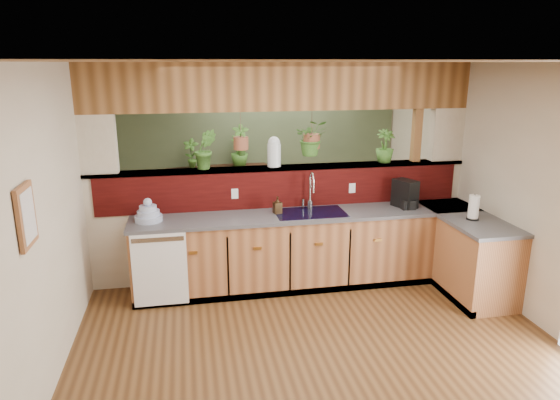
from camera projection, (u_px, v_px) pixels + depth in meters
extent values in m
cube|color=#523319|center=(308.00, 325.00, 5.10)|extent=(4.60, 7.00, 0.01)
cube|color=brown|center=(313.00, 62.00, 4.41)|extent=(4.60, 7.00, 0.01)
cube|color=beige|center=(257.00, 145.00, 8.06)|extent=(4.60, 0.02, 2.60)
cube|color=beige|center=(54.00, 217.00, 4.33)|extent=(0.02, 7.00, 2.60)
cube|color=beige|center=(526.00, 192.00, 5.17)|extent=(0.02, 7.00, 2.60)
cube|color=beige|center=(283.00, 222.00, 6.20)|extent=(4.60, 0.15, 1.35)
cube|color=#370807|center=(284.00, 189.00, 6.00)|extent=(4.40, 0.02, 0.45)
cube|color=brown|center=(283.00, 168.00, 6.01)|extent=(4.60, 0.21, 0.04)
cube|color=brown|center=(283.00, 87.00, 5.76)|extent=(4.60, 0.15, 0.55)
cube|color=beige|center=(98.00, 146.00, 5.54)|extent=(0.40, 0.15, 0.70)
cube|color=beige|center=(446.00, 136.00, 6.30)|extent=(0.40, 0.15, 0.70)
cube|color=brown|center=(414.00, 168.00, 6.34)|extent=(0.10, 0.10, 2.60)
cube|color=brown|center=(283.00, 168.00, 6.01)|extent=(4.60, 0.21, 0.04)
cube|color=brown|center=(283.00, 87.00, 5.76)|extent=(4.60, 0.15, 0.55)
cube|color=#4D5D3F|center=(258.00, 146.00, 8.05)|extent=(4.55, 0.02, 2.55)
cube|color=brown|center=(310.00, 250.00, 5.95)|extent=(4.10, 0.60, 0.86)
cube|color=#46474B|center=(310.00, 214.00, 5.83)|extent=(4.14, 0.64, 0.04)
cube|color=brown|center=(463.00, 253.00, 5.85)|extent=(0.60, 1.48, 0.86)
cube|color=#46474B|center=(467.00, 217.00, 5.73)|extent=(0.64, 1.52, 0.04)
cube|color=brown|center=(445.00, 241.00, 6.27)|extent=(0.60, 0.60, 0.86)
cube|color=#46474B|center=(448.00, 206.00, 6.15)|extent=(0.64, 0.64, 0.04)
cube|color=black|center=(315.00, 290.00, 5.80)|extent=(4.10, 0.06, 0.08)
cube|color=black|center=(439.00, 286.00, 5.91)|extent=(0.06, 1.48, 0.08)
cube|color=white|center=(160.00, 270.00, 5.34)|extent=(0.58, 0.02, 0.82)
cube|color=#B7B7B2|center=(158.00, 240.00, 5.23)|extent=(0.54, 0.01, 0.05)
cube|color=black|center=(310.00, 214.00, 5.83)|extent=(0.82, 0.50, 0.03)
cube|color=black|center=(294.00, 222.00, 5.82)|extent=(0.34, 0.40, 0.16)
cube|color=black|center=(326.00, 220.00, 5.89)|extent=(0.34, 0.40, 0.16)
cube|color=brown|center=(26.00, 216.00, 3.52)|extent=(0.03, 0.35, 0.45)
cube|color=silver|center=(28.00, 216.00, 3.52)|extent=(0.01, 0.27, 0.37)
cylinder|color=#B7B7B2|center=(310.00, 204.00, 6.01)|extent=(0.07, 0.07, 0.10)
cylinder|color=#B7B7B2|center=(310.00, 190.00, 5.97)|extent=(0.02, 0.02, 0.27)
torus|color=#B7B7B2|center=(312.00, 180.00, 5.87)|extent=(0.20, 0.06, 0.20)
cylinder|color=#B7B7B2|center=(313.00, 188.00, 5.80)|extent=(0.02, 0.02, 0.11)
cylinder|color=#B7B7B2|center=(303.00, 203.00, 5.99)|extent=(0.03, 0.03, 0.10)
cylinder|color=#A2AFD1|center=(149.00, 218.00, 5.51)|extent=(0.30, 0.30, 0.07)
cylinder|color=#A2AFD1|center=(148.00, 213.00, 5.49)|extent=(0.25, 0.25, 0.06)
cylinder|color=#A2AFD1|center=(148.00, 208.00, 5.48)|extent=(0.19, 0.19, 0.06)
sphere|color=#A2AFD1|center=(148.00, 202.00, 5.46)|extent=(0.09, 0.09, 0.09)
imported|color=#372614|center=(277.00, 205.00, 5.78)|extent=(0.11, 0.11, 0.20)
cube|color=black|center=(405.00, 193.00, 6.02)|extent=(0.18, 0.29, 0.33)
cube|color=black|center=(408.00, 205.00, 5.95)|extent=(0.16, 0.11, 0.11)
cylinder|color=silver|center=(407.00, 200.00, 5.97)|extent=(0.09, 0.09, 0.09)
cylinder|color=black|center=(473.00, 218.00, 5.58)|extent=(0.14, 0.14, 0.02)
cylinder|color=#B7B7B2|center=(474.00, 207.00, 5.54)|extent=(0.02, 0.02, 0.30)
cylinder|color=white|center=(474.00, 207.00, 5.54)|extent=(0.12, 0.12, 0.26)
cylinder|color=silver|center=(274.00, 155.00, 5.95)|extent=(0.16, 0.16, 0.27)
sphere|color=silver|center=(274.00, 143.00, 5.91)|extent=(0.14, 0.14, 0.14)
imported|color=#386924|center=(205.00, 149.00, 5.78)|extent=(0.27, 0.22, 0.47)
imported|color=#386924|center=(385.00, 146.00, 6.19)|extent=(0.23, 0.23, 0.41)
cylinder|color=brown|center=(241.00, 125.00, 5.78)|extent=(0.01, 0.01, 0.31)
cylinder|color=brown|center=(241.00, 143.00, 5.84)|extent=(0.17, 0.17, 0.15)
imported|color=#386924|center=(240.00, 124.00, 5.78)|extent=(0.20, 0.13, 0.37)
cylinder|color=brown|center=(312.00, 123.00, 5.93)|extent=(0.01, 0.01, 0.31)
cylinder|color=brown|center=(312.00, 141.00, 5.99)|extent=(0.20, 0.20, 0.17)
imported|color=#386924|center=(312.00, 120.00, 5.92)|extent=(0.43, 0.39, 0.43)
cube|color=black|center=(220.00, 199.00, 7.92)|extent=(1.62, 0.74, 1.04)
imported|color=#386924|center=(191.00, 153.00, 7.65)|extent=(0.27, 0.21, 0.45)
imported|color=#386924|center=(239.00, 151.00, 7.78)|extent=(0.36, 0.36, 0.49)
imported|color=#386924|center=(342.00, 211.00, 7.70)|extent=(0.87, 0.83, 0.76)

